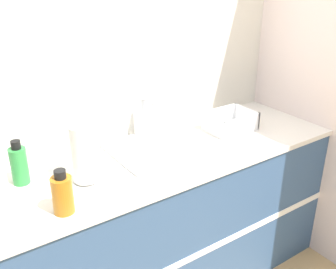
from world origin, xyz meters
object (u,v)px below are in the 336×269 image
Objects in this scene: dish_rack at (230,123)px; paper_towel_roll at (84,154)px; bottle_amber at (62,194)px; sink at (161,145)px; bottle_clear at (0,182)px; bottle_green at (19,165)px.

paper_towel_roll is at bearing -175.70° from dish_rack.
bottle_amber is (-1.16, -0.25, 0.05)m from dish_rack.
bottle_amber is at bearing -157.18° from sink.
bottle_clear is (-0.37, 0.04, -0.04)m from paper_towel_roll.
sink is at bearing 4.33° from bottle_clear.
paper_towel_roll is 1.21× the size of bottle_clear.
sink reaches higher than dish_rack.
sink is 0.75m from bottle_green.
bottle_green is at bearing 46.77° from bottle_clear.
bottle_clear is 1.09× the size of bottle_green.
bottle_green is 0.35m from bottle_amber.
paper_towel_roll is 0.37m from bottle_clear.
sink is 0.49m from dish_rack.
bottle_clear is at bearing -178.41° from dish_rack.
sink is 0.87m from bottle_clear.
bottle_clear is at bearing 174.38° from paper_towel_roll.
paper_towel_roll reaches higher than dish_rack.
dish_rack is 1.19m from bottle_amber.
paper_towel_roll is at bearing -31.39° from bottle_green.
bottle_green reaches higher than dish_rack.
sink is at bearing 11.73° from paper_towel_roll.
paper_towel_roll is 0.99× the size of dish_rack.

